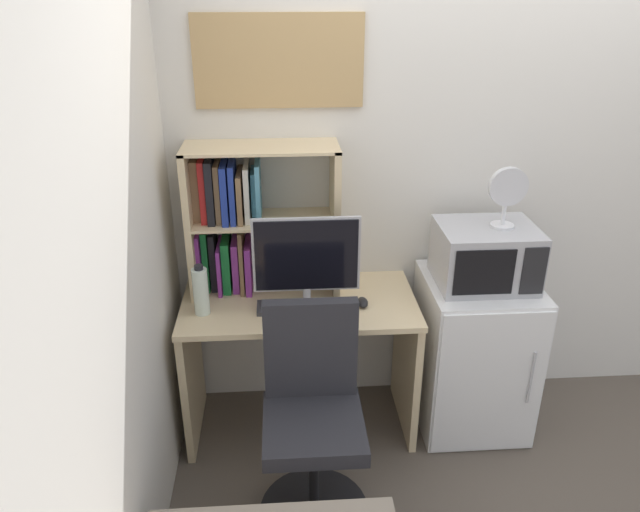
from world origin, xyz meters
TOP-DOWN VIEW (x-y plane):
  - wall_back at (0.40, 0.02)m, footprint 6.40×0.04m
  - wall_left at (-1.62, -1.60)m, footprint 0.04×4.40m
  - desk at (-0.98, -0.29)m, footprint 1.14×0.59m
  - hutch_bookshelf at (-1.25, -0.13)m, footprint 0.72×0.29m
  - monitor at (-0.95, -0.42)m, footprint 0.49×0.19m
  - keyboard at (-0.97, -0.37)m, footprint 0.43×0.13m
  - computer_mouse at (-0.68, -0.36)m, footprint 0.05×0.09m
  - water_bottle at (-1.44, -0.38)m, footprint 0.07×0.07m
  - mini_fridge at (-0.08, -0.30)m, footprint 0.54×0.57m
  - microwave at (-0.08, -0.29)m, footprint 0.46×0.38m
  - desk_fan at (-0.01, -0.30)m, footprint 0.18×0.11m
  - desk_chair at (-0.95, -0.84)m, footprint 0.48×0.48m
  - wall_corkboard at (-1.05, -0.01)m, footprint 0.78×0.02m

SIDE VIEW (x-z plane):
  - mini_fridge at x=-0.08m, z-range 0.00..0.82m
  - desk_chair at x=-0.95m, z-range -0.05..0.93m
  - desk at x=-0.98m, z-range 0.14..0.89m
  - keyboard at x=-0.97m, z-range 0.75..0.77m
  - computer_mouse at x=-0.68m, z-range 0.75..0.79m
  - water_bottle at x=-1.44m, z-range 0.75..1.00m
  - microwave at x=-0.08m, z-range 0.82..1.12m
  - monitor at x=-0.95m, z-range 0.79..1.27m
  - hutch_bookshelf at x=-1.25m, z-range 0.77..1.50m
  - desk_fan at x=-0.01m, z-range 1.14..1.43m
  - wall_back at x=0.40m, z-range 0.00..2.60m
  - wall_left at x=-1.62m, z-range 0.00..2.60m
  - wall_corkboard at x=-1.05m, z-range 1.63..2.05m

